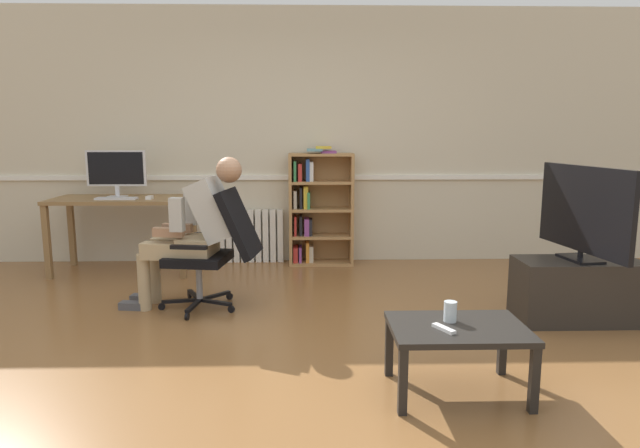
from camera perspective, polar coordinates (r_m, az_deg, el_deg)
ground_plane at (r=3.66m, az=-2.06°, el=-13.15°), size 18.00×18.00×0.00m
back_wall at (r=6.02m, az=-1.90°, el=8.95°), size 12.00×0.13×2.70m
computer_desk at (r=5.87m, az=-19.75°, el=1.58°), size 1.37×0.65×0.76m
imac_monitor at (r=5.93m, az=-20.34°, el=5.27°), size 0.59×0.14×0.47m
keyboard at (r=5.73m, az=-20.32°, el=2.49°), size 0.39×0.12×0.02m
computer_mouse at (r=5.65m, az=-17.22°, el=2.63°), size 0.06×0.10×0.03m
bookshelf at (r=5.87m, az=-0.35°, el=1.69°), size 0.68×0.30×1.26m
radiator at (r=6.05m, az=-7.51°, el=-1.23°), size 0.78×0.08×0.57m
office_chair at (r=4.44m, az=-10.63°, el=-2.14°), size 0.83×0.62×0.97m
person_seated at (r=4.48m, az=-12.91°, el=-0.47°), size 1.01×0.45×1.22m
tv_stand at (r=4.57m, az=25.08°, el=-6.28°), size 0.90×0.41×0.47m
tv_screen at (r=4.45m, az=25.64°, el=1.19°), size 0.24×1.03×0.69m
coffee_table at (r=3.11m, az=14.05°, el=-11.05°), size 0.73×0.51×0.38m
drinking_glass at (r=3.13m, az=13.33°, el=-8.80°), size 0.07×0.07×0.11m
spare_remote at (r=3.01m, az=12.68°, el=-10.51°), size 0.10×0.15×0.02m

